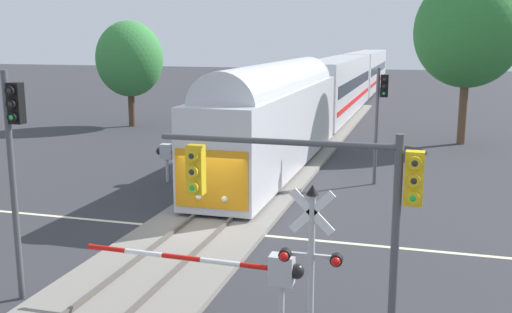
{
  "coord_description": "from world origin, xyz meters",
  "views": [
    {
      "loc": [
        7.24,
        -18.9,
        6.7
      ],
      "look_at": [
        0.82,
        3.64,
        2.0
      ],
      "focal_mm": 41.93,
      "sensor_mm": 36.0,
      "label": 1
    }
  ],
  "objects_px": {
    "pine_left_background": "(130,59)",
    "traffic_signal_far_side": "(380,107)",
    "crossing_signal_mast": "(311,251)",
    "traffic_signal_near_right": "(322,195)",
    "oak_far_right": "(468,31)",
    "crossing_gate_near": "(257,269)",
    "commuter_train": "(339,84)",
    "traffic_signal_median": "(14,150)",
    "crossing_gate_far": "(177,153)"
  },
  "relations": [
    {
      "from": "commuter_train",
      "to": "traffic_signal_far_side",
      "type": "distance_m",
      "value": 24.73
    },
    {
      "from": "crossing_signal_mast",
      "to": "crossing_gate_far",
      "type": "bearing_deg",
      "value": 123.48
    },
    {
      "from": "crossing_signal_mast",
      "to": "traffic_signal_near_right",
      "type": "xyz_separation_m",
      "value": [
        0.36,
        -0.94,
        1.5
      ]
    },
    {
      "from": "traffic_signal_median",
      "to": "crossing_gate_far",
      "type": "bearing_deg",
      "value": 95.67
    },
    {
      "from": "commuter_train",
      "to": "traffic_signal_near_right",
      "type": "height_order",
      "value": "commuter_train"
    },
    {
      "from": "traffic_signal_far_side",
      "to": "oak_far_right",
      "type": "distance_m",
      "value": 13.49
    },
    {
      "from": "crossing_gate_near",
      "to": "traffic_signal_far_side",
      "type": "xyz_separation_m",
      "value": [
        1.61,
        14.74,
        2.19
      ]
    },
    {
      "from": "commuter_train",
      "to": "traffic_signal_far_side",
      "type": "xyz_separation_m",
      "value": [
        5.29,
        -24.14,
        0.85
      ]
    },
    {
      "from": "traffic_signal_far_side",
      "to": "pine_left_background",
      "type": "xyz_separation_m",
      "value": [
        -19.53,
        13.56,
        1.49
      ]
    },
    {
      "from": "traffic_signal_near_right",
      "to": "oak_far_right",
      "type": "relative_size",
      "value": 0.49
    },
    {
      "from": "crossing_gate_far",
      "to": "oak_far_right",
      "type": "height_order",
      "value": "oak_far_right"
    },
    {
      "from": "pine_left_background",
      "to": "traffic_signal_far_side",
      "type": "bearing_deg",
      "value": -34.77
    },
    {
      "from": "oak_far_right",
      "to": "pine_left_background",
      "type": "xyz_separation_m",
      "value": [
        -23.79,
        1.23,
        -1.95
      ]
    },
    {
      "from": "commuter_train",
      "to": "pine_left_background",
      "type": "xyz_separation_m",
      "value": [
        -14.25,
        -10.58,
        2.34
      ]
    },
    {
      "from": "traffic_signal_far_side",
      "to": "crossing_signal_mast",
      "type": "bearing_deg",
      "value": -90.75
    },
    {
      "from": "crossing_signal_mast",
      "to": "oak_far_right",
      "type": "bearing_deg",
      "value": 80.92
    },
    {
      "from": "crossing_gate_near",
      "to": "pine_left_background",
      "type": "bearing_deg",
      "value": 122.35
    },
    {
      "from": "commuter_train",
      "to": "traffic_signal_near_right",
      "type": "xyz_separation_m",
      "value": [
        5.44,
        -40.61,
        1.03
      ]
    },
    {
      "from": "crossing_gate_near",
      "to": "traffic_signal_median",
      "type": "xyz_separation_m",
      "value": [
        -6.16,
        -0.31,
        2.56
      ]
    },
    {
      "from": "crossing_gate_near",
      "to": "traffic_signal_far_side",
      "type": "relative_size",
      "value": 1.04
    },
    {
      "from": "crossing_gate_near",
      "to": "crossing_gate_far",
      "type": "bearing_deg",
      "value": 120.6
    },
    {
      "from": "crossing_gate_far",
      "to": "traffic_signal_far_side",
      "type": "bearing_deg",
      "value": 13.38
    },
    {
      "from": "crossing_gate_near",
      "to": "crossing_signal_mast",
      "type": "relative_size",
      "value": 1.5
    },
    {
      "from": "crossing_gate_far",
      "to": "oak_far_right",
      "type": "xyz_separation_m",
      "value": [
        13.3,
        14.48,
        5.63
      ]
    },
    {
      "from": "crossing_gate_far",
      "to": "crossing_gate_near",
      "type": "bearing_deg",
      "value": -59.4
    },
    {
      "from": "traffic_signal_far_side",
      "to": "crossing_gate_near",
      "type": "bearing_deg",
      "value": -96.22
    },
    {
      "from": "crossing_signal_mast",
      "to": "traffic_signal_median",
      "type": "bearing_deg",
      "value": 176.37
    },
    {
      "from": "pine_left_background",
      "to": "traffic_signal_near_right",
      "type": "bearing_deg",
      "value": -56.75
    },
    {
      "from": "crossing_gate_near",
      "to": "oak_far_right",
      "type": "distance_m",
      "value": 28.26
    },
    {
      "from": "commuter_train",
      "to": "crossing_gate_near",
      "type": "height_order",
      "value": "commuter_train"
    },
    {
      "from": "oak_far_right",
      "to": "traffic_signal_near_right",
      "type": "bearing_deg",
      "value": -98.1
    },
    {
      "from": "oak_far_right",
      "to": "traffic_signal_far_side",
      "type": "bearing_deg",
      "value": -109.03
    },
    {
      "from": "crossing_signal_mast",
      "to": "traffic_signal_median",
      "type": "xyz_separation_m",
      "value": [
        -7.57,
        0.48,
        1.69
      ]
    },
    {
      "from": "traffic_signal_far_side",
      "to": "traffic_signal_near_right",
      "type": "relative_size",
      "value": 1.05
    },
    {
      "from": "commuter_train",
      "to": "crossing_signal_mast",
      "type": "xyz_separation_m",
      "value": [
        5.08,
        -39.67,
        -0.47
      ]
    },
    {
      "from": "traffic_signal_near_right",
      "to": "oak_far_right",
      "type": "height_order",
      "value": "oak_far_right"
    },
    {
      "from": "oak_far_right",
      "to": "pine_left_background",
      "type": "distance_m",
      "value": 23.9
    },
    {
      "from": "crossing_gate_near",
      "to": "crossing_gate_far",
      "type": "relative_size",
      "value": 1.07
    },
    {
      "from": "crossing_signal_mast",
      "to": "traffic_signal_near_right",
      "type": "relative_size",
      "value": 0.73
    },
    {
      "from": "traffic_signal_median",
      "to": "oak_far_right",
      "type": "distance_m",
      "value": 30.06
    },
    {
      "from": "crossing_gate_far",
      "to": "traffic_signal_near_right",
      "type": "relative_size",
      "value": 1.02
    },
    {
      "from": "crossing_gate_near",
      "to": "traffic_signal_far_side",
      "type": "distance_m",
      "value": 14.99
    },
    {
      "from": "crossing_signal_mast",
      "to": "traffic_signal_median",
      "type": "distance_m",
      "value": 7.77
    },
    {
      "from": "commuter_train",
      "to": "crossing_signal_mast",
      "type": "distance_m",
      "value": 40.0
    },
    {
      "from": "oak_far_right",
      "to": "crossing_gate_near",
      "type": "bearing_deg",
      "value": -102.21
    },
    {
      "from": "crossing_signal_mast",
      "to": "crossing_gate_near",
      "type": "bearing_deg",
      "value": 150.53
    },
    {
      "from": "commuter_train",
      "to": "traffic_signal_median",
      "type": "xyz_separation_m",
      "value": [
        -2.48,
        -39.19,
        1.22
      ]
    },
    {
      "from": "oak_far_right",
      "to": "crossing_gate_far",
      "type": "bearing_deg",
      "value": -132.57
    },
    {
      "from": "traffic_signal_far_side",
      "to": "traffic_signal_near_right",
      "type": "height_order",
      "value": "traffic_signal_far_side"
    },
    {
      "from": "commuter_train",
      "to": "crossing_gate_near",
      "type": "xyz_separation_m",
      "value": [
        3.68,
        -38.88,
        -1.34
      ]
    }
  ]
}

